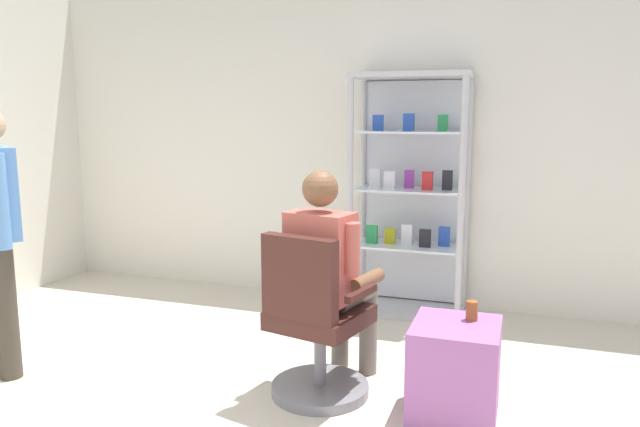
# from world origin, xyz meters

# --- Properties ---
(back_wall) EXTENTS (6.00, 0.10, 2.70)m
(back_wall) POSITION_xyz_m (0.00, 3.00, 1.35)
(back_wall) COLOR silver
(back_wall) RESTS_ON ground
(display_cabinet_main) EXTENTS (0.90, 0.45, 1.90)m
(display_cabinet_main) POSITION_xyz_m (0.40, 2.76, 0.96)
(display_cabinet_main) COLOR #B7B7BC
(display_cabinet_main) RESTS_ON ground
(office_chair) EXTENTS (0.61, 0.58, 0.96)m
(office_chair) POSITION_xyz_m (0.19, 1.04, 0.39)
(office_chair) COLOR slate
(office_chair) RESTS_ON ground
(seated_shopkeeper) EXTENTS (0.55, 0.62, 1.29)m
(seated_shopkeeper) POSITION_xyz_m (0.23, 1.20, 0.71)
(seated_shopkeeper) COLOR slate
(seated_shopkeeper) RESTS_ON ground
(storage_crate) EXTENTS (0.44, 0.47, 0.52)m
(storage_crate) POSITION_xyz_m (0.96, 1.06, 0.26)
(storage_crate) COLOR #9E599E
(storage_crate) RESTS_ON ground
(tea_glass) EXTENTS (0.06, 0.06, 0.10)m
(tea_glass) POSITION_xyz_m (1.03, 1.15, 0.57)
(tea_glass) COLOR brown
(tea_glass) RESTS_ON storage_crate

